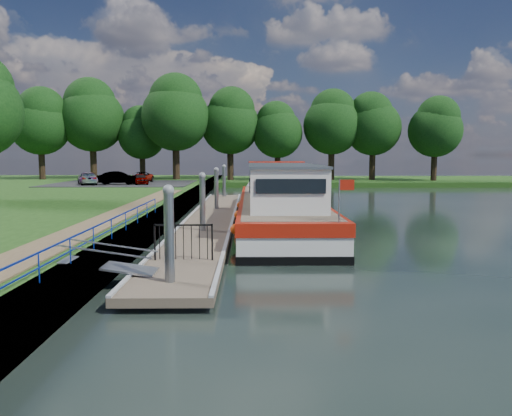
{
  "coord_description": "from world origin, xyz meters",
  "views": [
    {
      "loc": [
        2.11,
        -13.27,
        3.7
      ],
      "look_at": [
        2.35,
        8.35,
        1.4
      ],
      "focal_mm": 35.0,
      "sensor_mm": 36.0,
      "label": 1
    }
  ],
  "objects_px": {
    "car_b": "(118,178)",
    "car_c": "(88,178)",
    "pontoon": "(211,222)",
    "car_d": "(140,177)",
    "barge": "(278,204)",
    "car_a": "(140,179)"
  },
  "relations": [
    {
      "from": "car_a",
      "to": "car_d",
      "type": "relative_size",
      "value": 0.81
    },
    {
      "from": "barge",
      "to": "car_a",
      "type": "height_order",
      "value": "barge"
    },
    {
      "from": "barge",
      "to": "car_d",
      "type": "height_order",
      "value": "barge"
    },
    {
      "from": "car_b",
      "to": "barge",
      "type": "bearing_deg",
      "value": -147.91
    },
    {
      "from": "barge",
      "to": "car_d",
      "type": "xyz_separation_m",
      "value": [
        -13.14,
        25.88,
        0.29
      ]
    },
    {
      "from": "car_a",
      "to": "car_c",
      "type": "height_order",
      "value": "car_c"
    },
    {
      "from": "car_b",
      "to": "car_c",
      "type": "relative_size",
      "value": 0.95
    },
    {
      "from": "pontoon",
      "to": "car_c",
      "type": "distance_m",
      "value": 26.47
    },
    {
      "from": "car_a",
      "to": "car_b",
      "type": "height_order",
      "value": "car_b"
    },
    {
      "from": "pontoon",
      "to": "barge",
      "type": "bearing_deg",
      "value": 8.94
    },
    {
      "from": "car_c",
      "to": "pontoon",
      "type": "bearing_deg",
      "value": 98.26
    },
    {
      "from": "car_c",
      "to": "car_d",
      "type": "height_order",
      "value": "car_c"
    },
    {
      "from": "pontoon",
      "to": "car_a",
      "type": "relative_size",
      "value": 9.55
    },
    {
      "from": "barge",
      "to": "car_a",
      "type": "bearing_deg",
      "value": 118.85
    },
    {
      "from": "car_b",
      "to": "pontoon",
      "type": "bearing_deg",
      "value": -155.5
    },
    {
      "from": "car_d",
      "to": "car_c",
      "type": "bearing_deg",
      "value": -128.13
    },
    {
      "from": "car_a",
      "to": "pontoon",
      "type": "bearing_deg",
      "value": -88.67
    },
    {
      "from": "car_c",
      "to": "car_d",
      "type": "xyz_separation_m",
      "value": [
        4.25,
        3.89,
        -0.05
      ]
    },
    {
      "from": "car_a",
      "to": "barge",
      "type": "bearing_deg",
      "value": -80.68
    },
    {
      "from": "barge",
      "to": "car_d",
      "type": "distance_m",
      "value": 29.03
    },
    {
      "from": "pontoon",
      "to": "car_d",
      "type": "height_order",
      "value": "car_d"
    },
    {
      "from": "pontoon",
      "to": "car_d",
      "type": "xyz_separation_m",
      "value": [
        -9.54,
        26.45,
        1.19
      ]
    }
  ]
}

